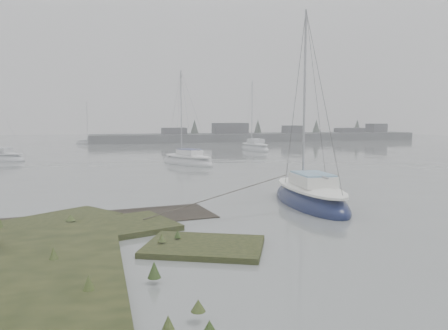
% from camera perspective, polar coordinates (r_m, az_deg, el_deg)
% --- Properties ---
extents(ground, '(160.00, 160.00, 0.00)m').
position_cam_1_polar(ground, '(43.36, -12.71, 0.64)').
color(ground, slate).
rests_on(ground, ground).
extents(far_shoreline, '(60.00, 8.00, 4.15)m').
position_cam_1_polar(far_shoreline, '(80.61, 5.28, 3.77)').
color(far_shoreline, '#4C4F51').
rests_on(far_shoreline, ground).
extents(sailboat_main, '(2.80, 7.03, 9.70)m').
position_cam_1_polar(sailboat_main, '(20.60, 11.15, -4.28)').
color(sailboat_main, '#10173C').
rests_on(sailboat_main, ground).
extents(sailboat_white, '(4.76, 6.49, 8.84)m').
position_cam_1_polar(sailboat_white, '(38.33, -4.78, 0.49)').
color(sailboat_white, silver).
rests_on(sailboat_white, ground).
extents(sailboat_far_b, '(2.77, 6.88, 9.48)m').
position_cam_1_polar(sailboat_far_b, '(55.76, 4.02, 2.23)').
color(sailboat_far_b, silver).
rests_on(sailboat_far_b, ground).
extents(sailboat_far_c, '(5.30, 2.64, 7.15)m').
position_cam_1_polar(sailboat_far_c, '(73.71, -16.86, 2.85)').
color(sailboat_far_c, silver).
rests_on(sailboat_far_c, ground).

